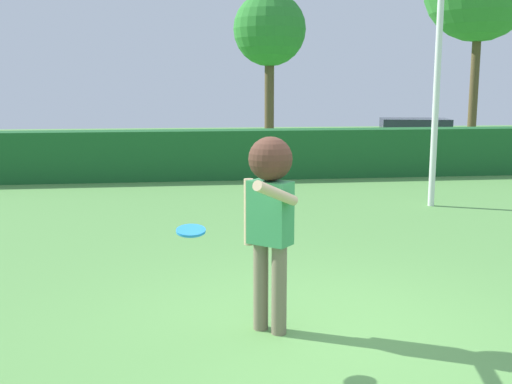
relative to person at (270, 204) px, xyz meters
name	(u,v)px	position (x,y,z in m)	size (l,w,h in m)	color
ground_plane	(319,336)	(0.44, -0.17, -1.21)	(60.00, 60.00, 0.00)	#5D9A4B
person	(270,204)	(0.00, 0.00, 0.00)	(0.47, 0.83, 1.82)	#766A54
frisbee	(191,231)	(-0.72, -0.46, -0.12)	(0.24, 0.24, 0.06)	#268CE5
lamppost	(440,18)	(4.02, 5.66, 2.30)	(0.24, 0.24, 6.38)	silver
hedge_row	(228,154)	(0.44, 9.82, -0.60)	(26.68, 0.90, 1.22)	#1D5B29
parked_car_white	(414,135)	(7.06, 14.15, -0.52)	(4.49, 2.67, 1.25)	white
willow_tree	(270,31)	(2.55, 16.86, 3.07)	(2.62, 2.62, 5.65)	brown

